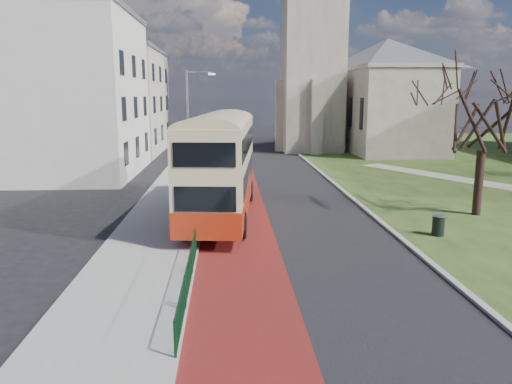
{
  "coord_description": "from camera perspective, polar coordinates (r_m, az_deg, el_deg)",
  "views": [
    {
      "loc": [
        -1.64,
        -19.21,
        6.4
      ],
      "look_at": [
        -0.34,
        3.27,
        2.0
      ],
      "focal_mm": 35.0,
      "sensor_mm": 36.0,
      "label": 1
    }
  ],
  "objects": [
    {
      "name": "pedestrian_railing",
      "position": [
        23.97,
        -6.36,
        -3.13
      ],
      "size": [
        0.07,
        24.0,
        1.12
      ],
      "color": "#0C371D",
      "rests_on": "ground"
    },
    {
      "name": "pavement_west",
      "position": [
        39.86,
        -8.11,
        1.8
      ],
      "size": [
        4.0,
        120.0,
        0.12
      ],
      "primitive_type": "cube",
      "color": "gray",
      "rests_on": "ground"
    },
    {
      "name": "bus",
      "position": [
        26.01,
        -4.08,
        3.53
      ],
      "size": [
        3.99,
        12.8,
        5.27
      ],
      "rotation": [
        0.0,
        0.0,
        -0.09
      ],
      "color": "#A7270F",
      "rests_on": "ground"
    },
    {
      "name": "kerb_west",
      "position": [
        39.75,
        -5.24,
        1.84
      ],
      "size": [
        0.25,
        120.0,
        0.13
      ],
      "primitive_type": "cube",
      "color": "#999993",
      "rests_on": "ground"
    },
    {
      "name": "gothic_church",
      "position": [
        59.33,
        11.07,
        17.38
      ],
      "size": [
        16.38,
        18.0,
        40.0
      ],
      "color": "gray",
      "rests_on": "ground"
    },
    {
      "name": "winter_tree_near",
      "position": [
        28.78,
        24.8,
        9.72
      ],
      "size": [
        7.29,
        7.29,
        8.94
      ],
      "rotation": [
        0.0,
        0.0,
        -0.23
      ],
      "color": "black",
      "rests_on": "grass_green"
    },
    {
      "name": "street_block_far",
      "position": [
        58.54,
        -15.75,
        10.03
      ],
      "size": [
        10.3,
        16.3,
        11.5
      ],
      "color": "beige",
      "rests_on": "ground"
    },
    {
      "name": "ground",
      "position": [
        20.32,
        1.49,
        -7.31
      ],
      "size": [
        160.0,
        160.0,
        0.0
      ],
      "primitive_type": "plane",
      "color": "black",
      "rests_on": "ground"
    },
    {
      "name": "bus_lane",
      "position": [
        39.73,
        -2.64,
        1.79
      ],
      "size": [
        3.4,
        120.0,
        0.01
      ],
      "primitive_type": "cube",
      "color": "#591414",
      "rests_on": "ground"
    },
    {
      "name": "street_block_near",
      "position": [
        43.03,
        -20.37,
        10.53
      ],
      "size": [
        10.3,
        14.3,
        13.0
      ],
      "color": "silver",
      "rests_on": "ground"
    },
    {
      "name": "road_carriageway",
      "position": [
        39.86,
        1.25,
        1.82
      ],
      "size": [
        9.0,
        120.0,
        0.01
      ],
      "primitive_type": "cube",
      "color": "black",
      "rests_on": "ground"
    },
    {
      "name": "litter_bin",
      "position": [
        24.38,
        20.12,
        -3.57
      ],
      "size": [
        0.76,
        0.76,
        0.96
      ],
      "rotation": [
        0.0,
        0.0,
        -0.31
      ],
      "color": "black",
      "rests_on": "grass_green"
    },
    {
      "name": "streetlamp",
      "position": [
        37.36,
        -7.55,
        8.19
      ],
      "size": [
        2.13,
        0.18,
        8.0
      ],
      "color": "gray",
      "rests_on": "pavement_west"
    },
    {
      "name": "kerb_east",
      "position": [
        42.41,
        7.25,
        2.38
      ],
      "size": [
        0.25,
        80.0,
        0.13
      ],
      "primitive_type": "cube",
      "color": "#999993",
      "rests_on": "ground"
    }
  ]
}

